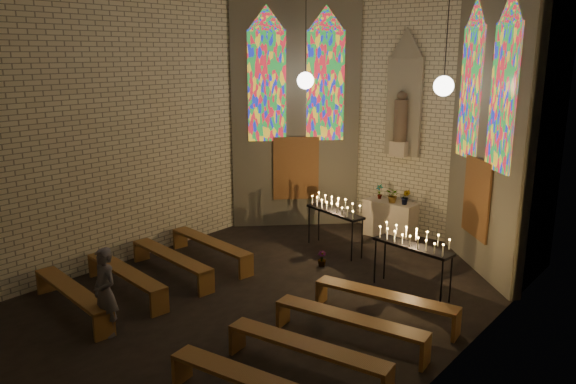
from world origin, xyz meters
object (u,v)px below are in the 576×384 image
at_px(aisle_flower_pot, 322,259).
at_px(votive_stand_left, 335,208).
at_px(altar, 390,219).
at_px(votive_stand_right, 413,242).
at_px(visitor, 105,292).

bearing_deg(aisle_flower_pot, votive_stand_left, 110.23).
bearing_deg(altar, votive_stand_right, -53.59).
xyz_separation_m(votive_stand_right, visitor, (-3.33, -5.09, -0.30)).
bearing_deg(visitor, votive_stand_left, 89.49).
height_order(altar, visitor, visitor).
bearing_deg(aisle_flower_pot, votive_stand_right, -0.28).
bearing_deg(votive_stand_right, votive_stand_left, 166.02).
height_order(altar, votive_stand_left, votive_stand_left).
xyz_separation_m(altar, visitor, (-1.15, -8.03, 0.31)).
xyz_separation_m(altar, aisle_flower_pot, (-0.14, -2.94, -0.32)).
height_order(aisle_flower_pot, votive_stand_left, votive_stand_left).
bearing_deg(visitor, altar, 86.96).
xyz_separation_m(altar, votive_stand_left, (-0.54, -1.85, 0.62)).
distance_m(altar, aisle_flower_pot, 2.96).
xyz_separation_m(aisle_flower_pot, votive_stand_left, (-0.40, 1.08, 0.93)).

